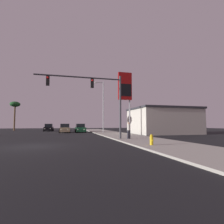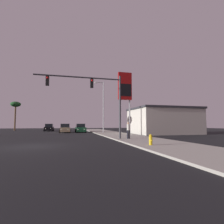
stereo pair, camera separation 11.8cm
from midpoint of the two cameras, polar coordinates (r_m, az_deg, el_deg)
name	(u,v)px [view 2 (the right image)]	position (r m, az deg, el deg)	size (l,w,h in m)	color
ground_plane	(33,146)	(14.01, -24.30, -10.16)	(120.00, 120.00, 0.00)	black
sidewalk_right	(119,135)	(24.81, 2.48, -7.53)	(5.00, 60.00, 0.12)	#9E998E
building_gas_station	(163,121)	(30.60, 16.46, -2.77)	(10.30, 8.30, 4.30)	beige
car_black	(49,128)	(42.99, -19.78, -4.87)	(2.04, 4.31, 1.68)	black
car_tan	(65,129)	(34.58, -15.02, -5.24)	(2.04, 4.33, 1.68)	tan
car_green	(80,128)	(34.81, -10.17, -5.30)	(2.04, 4.33, 1.68)	#195933
traffic_light_mast	(96,92)	(17.69, -5.03, 6.43)	(8.49, 0.36, 6.50)	#38383D
street_lamp	(103,104)	(30.88, -2.94, 2.57)	(1.74, 0.24, 9.00)	#99999E
gas_station_sign	(125,90)	(25.64, 4.36, 7.32)	(2.00, 0.42, 9.00)	#99999E
fire_hydrant	(151,140)	(12.83, 12.77, -8.83)	(0.24, 0.34, 0.76)	gold
pedestrian_on_sidewalk	(128,130)	(17.98, 5.57, -5.75)	(0.34, 0.32, 1.67)	#23232D
palm_tree_far	(16,106)	(49.55, -28.91, 1.86)	(2.40, 2.40, 7.21)	brown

